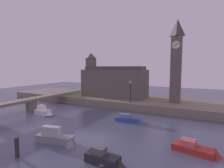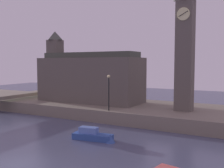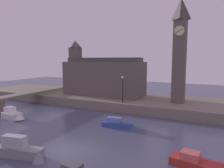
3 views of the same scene
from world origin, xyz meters
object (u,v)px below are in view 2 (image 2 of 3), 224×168
(streetlamp, at_px, (109,89))
(boat_tour_blue, at_px, (96,136))
(parliament_hall, at_px, (88,77))
(clock_tower, at_px, (185,40))

(streetlamp, relative_size, boat_tour_blue, 0.95)
(parliament_hall, bearing_deg, clock_tower, -4.19)
(parliament_hall, xyz_separation_m, streetlamp, (6.65, -5.47, -0.93))
(clock_tower, relative_size, streetlamp, 3.81)
(boat_tour_blue, bearing_deg, streetlamp, 110.70)
(clock_tower, distance_m, boat_tour_blue, 15.58)
(boat_tour_blue, bearing_deg, parliament_hall, 126.85)
(parliament_hall, distance_m, streetlamp, 8.66)
(clock_tower, xyz_separation_m, parliament_hall, (-14.38, 1.05, -4.80))
(parliament_hall, distance_m, boat_tour_blue, 16.09)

